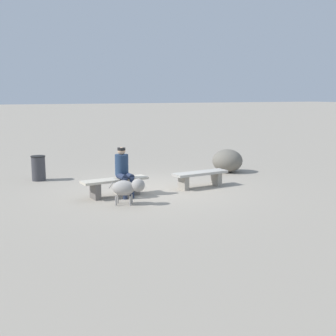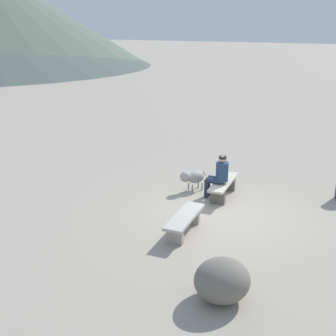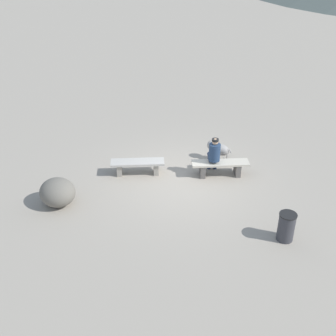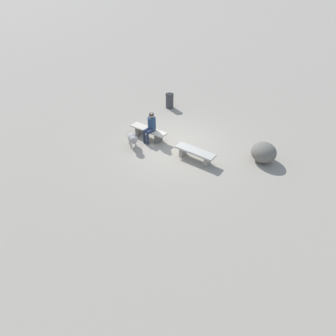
{
  "view_description": "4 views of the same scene",
  "coord_description": "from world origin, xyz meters",
  "px_view_note": "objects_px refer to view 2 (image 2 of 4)",
  "views": [
    {
      "loc": [
        4.55,
        10.72,
        2.56
      ],
      "look_at": [
        0.07,
        1.29,
        0.79
      ],
      "focal_mm": 46.9,
      "sensor_mm": 36.0,
      "label": 1
    },
    {
      "loc": [
        -9.48,
        -3.61,
        4.57
      ],
      "look_at": [
        0.76,
        1.91,
        0.7
      ],
      "focal_mm": 46.28,
      "sensor_mm": 36.0,
      "label": 2
    },
    {
      "loc": [
        0.05,
        -10.94,
        6.81
      ],
      "look_at": [
        -0.43,
        -0.15,
        0.51
      ],
      "focal_mm": 46.26,
      "sensor_mm": 36.0,
      "label": 3
    },
    {
      "loc": [
        -6.41,
        7.54,
        6.21
      ],
      "look_at": [
        -1.57,
        2.11,
        0.69
      ],
      "focal_mm": 29.3,
      "sensor_mm": 36.0,
      "label": 4
    }
  ],
  "objects_px": {
    "seated_person": "(219,174)",
    "bench_right": "(223,186)",
    "dog": "(192,177)",
    "bench_left": "(185,220)",
    "boulder": "(222,280)"
  },
  "relations": [
    {
      "from": "bench_left",
      "to": "bench_right",
      "type": "relative_size",
      "value": 0.94
    },
    {
      "from": "boulder",
      "to": "seated_person",
      "type": "bearing_deg",
      "value": 22.81
    },
    {
      "from": "seated_person",
      "to": "bench_right",
      "type": "bearing_deg",
      "value": -22.92
    },
    {
      "from": "bench_left",
      "to": "boulder",
      "type": "distance_m",
      "value": 2.61
    },
    {
      "from": "bench_right",
      "to": "seated_person",
      "type": "xyz_separation_m",
      "value": [
        -0.2,
        0.07,
        0.41
      ]
    },
    {
      "from": "bench_left",
      "to": "bench_right",
      "type": "xyz_separation_m",
      "value": [
        2.49,
        0.03,
        -0.0
      ]
    },
    {
      "from": "seated_person",
      "to": "boulder",
      "type": "bearing_deg",
      "value": -161.14
    },
    {
      "from": "dog",
      "to": "bench_right",
      "type": "bearing_deg",
      "value": 121.93
    },
    {
      "from": "bench_right",
      "to": "dog",
      "type": "bearing_deg",
      "value": 84.47
    },
    {
      "from": "bench_right",
      "to": "seated_person",
      "type": "relative_size",
      "value": 1.41
    },
    {
      "from": "boulder",
      "to": "bench_left",
      "type": "bearing_deg",
      "value": 40.57
    },
    {
      "from": "boulder",
      "to": "bench_right",
      "type": "bearing_deg",
      "value": 21.13
    },
    {
      "from": "bench_right",
      "to": "seated_person",
      "type": "bearing_deg",
      "value": 155.16
    },
    {
      "from": "seated_person",
      "to": "dog",
      "type": "distance_m",
      "value": 0.94
    },
    {
      "from": "bench_left",
      "to": "dog",
      "type": "relative_size",
      "value": 2.14
    }
  ]
}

